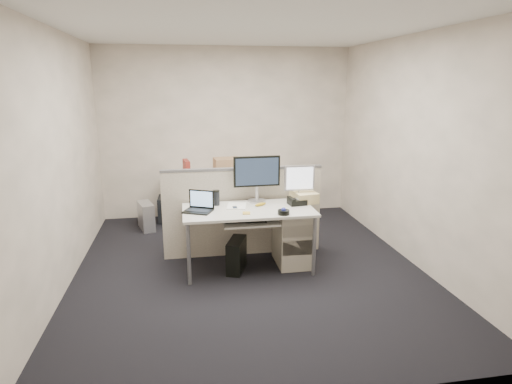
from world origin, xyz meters
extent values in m
cube|color=black|center=(0.00, 0.00, -0.01)|extent=(4.00, 4.50, 0.01)
cube|color=white|center=(0.00, 0.00, 2.70)|extent=(4.00, 4.50, 0.01)
cube|color=silver|center=(0.00, 2.25, 1.35)|extent=(4.00, 0.02, 2.70)
cube|color=silver|center=(0.00, -2.25, 1.35)|extent=(4.00, 0.02, 2.70)
cube|color=silver|center=(-2.00, 0.00, 1.35)|extent=(0.02, 4.50, 2.70)
cube|color=silver|center=(2.00, 0.00, 1.35)|extent=(0.02, 4.50, 2.70)
cube|color=beige|center=(0.00, 0.00, 0.71)|extent=(1.50, 0.75, 0.03)
cylinder|color=slate|center=(-0.70, -0.33, 0.35)|extent=(0.04, 0.04, 0.70)
cylinder|color=slate|center=(-0.70, 0.33, 0.35)|extent=(0.04, 0.04, 0.70)
cylinder|color=slate|center=(0.70, -0.33, 0.35)|extent=(0.04, 0.04, 0.70)
cylinder|color=slate|center=(0.70, 0.33, 0.35)|extent=(0.04, 0.04, 0.70)
cube|color=beige|center=(0.00, -0.18, 0.62)|extent=(0.62, 0.32, 0.02)
cube|color=#A9A38E|center=(0.55, 0.05, 0.33)|extent=(0.40, 0.55, 0.65)
cube|color=beige|center=(0.00, 0.45, 0.55)|extent=(2.00, 0.06, 1.10)
cube|color=#A9A38E|center=(0.00, 1.93, 0.36)|extent=(2.00, 0.60, 0.72)
cube|color=black|center=(0.15, 0.29, 1.01)|extent=(0.57, 0.23, 0.56)
cube|color=#B7B7BC|center=(0.65, 0.18, 0.95)|extent=(0.37, 0.19, 0.45)
cube|color=black|center=(-0.58, -0.02, 0.84)|extent=(0.37, 0.33, 0.23)
cylinder|color=black|center=(0.35, -0.28, 0.76)|extent=(0.16, 0.16, 0.05)
cube|color=black|center=(0.60, 0.08, 0.76)|extent=(0.22, 0.19, 0.06)
cube|color=white|center=(-0.12, 0.12, 0.74)|extent=(0.27, 0.31, 0.01)
cube|color=gold|center=(-0.05, -0.18, 0.74)|extent=(0.09, 0.09, 0.01)
cylinder|color=black|center=(-0.35, 0.22, 0.81)|extent=(0.09, 0.09, 0.17)
ellipsoid|color=gold|center=(0.16, 0.10, 0.75)|extent=(0.16, 0.12, 0.04)
cube|color=black|center=(-0.15, 0.05, 0.74)|extent=(0.05, 0.09, 0.01)
cube|color=#F7DF93|center=(0.72, 0.20, 0.79)|extent=(0.30, 0.36, 0.12)
cube|color=black|center=(-0.05, -0.14, 0.64)|extent=(0.48, 0.22, 0.03)
cube|color=black|center=(-0.15, -0.05, 0.19)|extent=(0.29, 0.44, 0.38)
cube|color=black|center=(-1.05, 2.03, 0.19)|extent=(0.18, 0.42, 0.38)
cube|color=#B7B7BC|center=(-1.30, 1.65, 0.20)|extent=(0.29, 0.47, 0.41)
cube|color=tan|center=(-0.05, 1.81, 0.87)|extent=(0.42, 0.33, 0.30)
cube|color=tan|center=(0.60, 1.81, 0.84)|extent=(0.40, 0.37, 0.24)
cube|color=maroon|center=(-0.67, 1.83, 0.86)|extent=(0.11, 0.31, 0.28)
camera|label=1|loc=(-0.72, -4.67, 2.13)|focal=30.00mm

